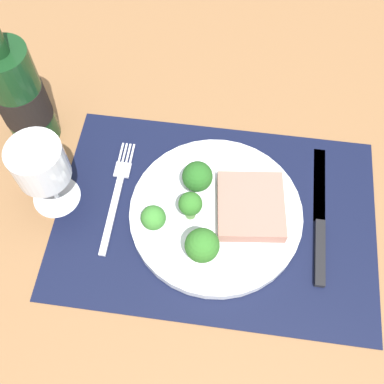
{
  "coord_description": "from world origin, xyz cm",
  "views": [
    {
      "loc": [
        0.56,
        -30.08,
        62.81
      ],
      "look_at": [
        -3.89,
        2.65,
        1.9
      ],
      "focal_mm": 43.63,
      "sensor_mm": 36.0,
      "label": 1
    }
  ],
  "objects_px": {
    "plate": "(216,213)",
    "fork": "(117,194)",
    "knife": "(320,224)",
    "wine_bottle": "(20,95)",
    "wine_glass": "(41,166)",
    "steak": "(251,206)"
  },
  "relations": [
    {
      "from": "plate",
      "to": "fork",
      "type": "distance_m",
      "value": 0.15
    },
    {
      "from": "plate",
      "to": "knife",
      "type": "distance_m",
      "value": 0.15
    },
    {
      "from": "wine_bottle",
      "to": "wine_glass",
      "type": "relative_size",
      "value": 2.06
    },
    {
      "from": "plate",
      "to": "wine_bottle",
      "type": "distance_m",
      "value": 0.34
    },
    {
      "from": "steak",
      "to": "wine_bottle",
      "type": "height_order",
      "value": "wine_bottle"
    },
    {
      "from": "plate",
      "to": "wine_bottle",
      "type": "relative_size",
      "value": 0.95
    },
    {
      "from": "fork",
      "to": "knife",
      "type": "height_order",
      "value": "knife"
    },
    {
      "from": "plate",
      "to": "wine_glass",
      "type": "xyz_separation_m",
      "value": [
        -0.24,
        0.0,
        0.08
      ]
    },
    {
      "from": "fork",
      "to": "wine_glass",
      "type": "xyz_separation_m",
      "value": [
        -0.09,
        -0.01,
        0.08
      ]
    },
    {
      "from": "plate",
      "to": "steak",
      "type": "distance_m",
      "value": 0.05
    },
    {
      "from": "plate",
      "to": "wine_glass",
      "type": "relative_size",
      "value": 1.96
    },
    {
      "from": "fork",
      "to": "wine_glass",
      "type": "height_order",
      "value": "wine_glass"
    },
    {
      "from": "plate",
      "to": "knife",
      "type": "height_order",
      "value": "plate"
    },
    {
      "from": "knife",
      "to": "wine_glass",
      "type": "relative_size",
      "value": 1.79
    },
    {
      "from": "knife",
      "to": "plate",
      "type": "bearing_deg",
      "value": -176.57
    },
    {
      "from": "steak",
      "to": "wine_bottle",
      "type": "relative_size",
      "value": 0.39
    },
    {
      "from": "wine_glass",
      "to": "fork",
      "type": "bearing_deg",
      "value": 8.43
    },
    {
      "from": "fork",
      "to": "plate",
      "type": "bearing_deg",
      "value": -4.3
    },
    {
      "from": "knife",
      "to": "wine_glass",
      "type": "xyz_separation_m",
      "value": [
        -0.4,
        -0.0,
        0.08
      ]
    },
    {
      "from": "fork",
      "to": "knife",
      "type": "bearing_deg",
      "value": -0.64
    },
    {
      "from": "knife",
      "to": "wine_bottle",
      "type": "xyz_separation_m",
      "value": [
        -0.46,
        0.11,
        0.09
      ]
    },
    {
      "from": "knife",
      "to": "fork",
      "type": "bearing_deg",
      "value": 179.77
    }
  ]
}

